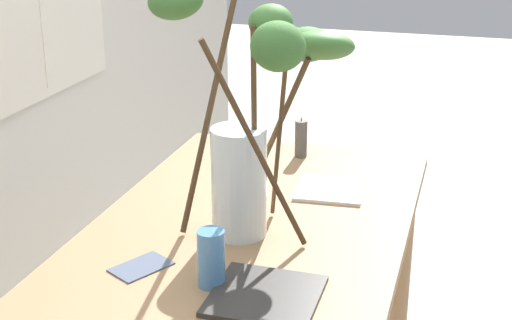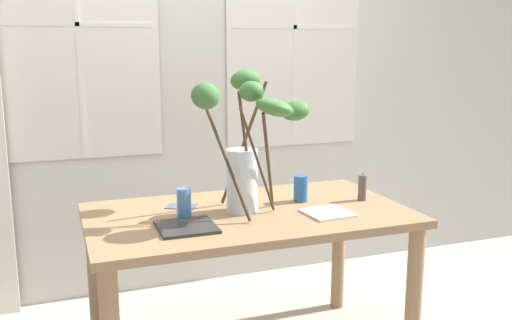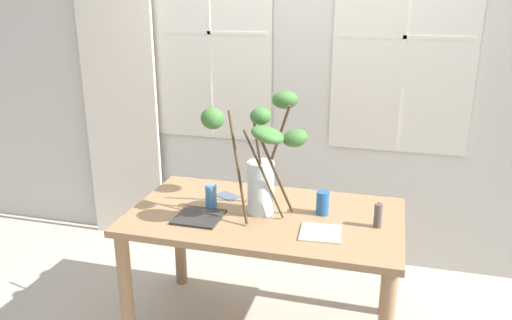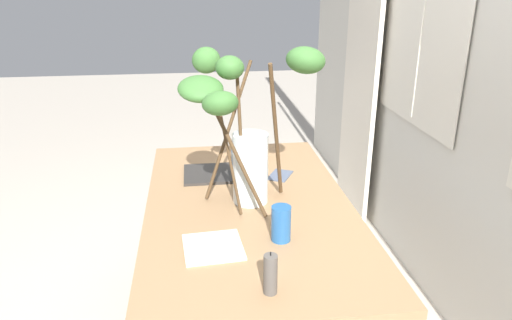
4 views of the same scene
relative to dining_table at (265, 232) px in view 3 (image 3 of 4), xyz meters
The scene contains 10 objects.
back_wall_with_windows 1.34m from the dining_table, 90.00° to the left, with size 5.67×0.14×2.89m.
curtain_sheer_side 1.77m from the dining_table, 145.81° to the left, with size 0.61×0.03×2.41m, color silver.
dining_table is the anchor object (origin of this frame).
vase_with_branches 0.45m from the dining_table, 109.29° to the right, with size 0.61×0.60×0.67m.
drinking_glass_blue_left 0.36m from the dining_table, behind, with size 0.07×0.07×0.14m, color #4C84BC.
drinking_glass_blue_right 0.36m from the dining_table, 14.56° to the left, with size 0.07×0.07×0.13m, color #235693.
plate_square_left 0.38m from the dining_table, 155.59° to the right, with size 0.24×0.24×0.01m, color #2D2B28.
plate_square_right 0.39m from the dining_table, 26.54° to the right, with size 0.20×0.20×0.01m, color silver.
napkin_folded 0.35m from the dining_table, 146.88° to the left, with size 0.14×0.09×0.00m, color #4C566B.
pillar_candle 0.63m from the dining_table, ahead, with size 0.04×0.04×0.14m.
Camera 3 is at (0.64, -2.53, 1.94)m, focal length 36.20 mm.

